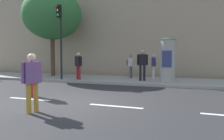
{
  "coord_description": "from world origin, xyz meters",
  "views": [
    {
      "loc": [
        4.15,
        -6.78,
        1.62
      ],
      "look_at": [
        0.83,
        2.0,
        1.03
      ],
      "focal_mm": 36.58,
      "sensor_mm": 36.0,
      "label": 1
    }
  ],
  "objects_px": {
    "pedestrian_near_pole": "(33,72)",
    "pedestrian_in_red_top": "(78,64)",
    "street_tree": "(52,15)",
    "pedestrian_tallest": "(142,62)",
    "poster_column": "(168,59)",
    "pedestrian_in_dark_shirt": "(130,64)",
    "pedestrian_with_backpack": "(154,64)",
    "pedestrian_in_light_jacket": "(32,78)",
    "traffic_light": "(60,30)"
  },
  "relations": [
    {
      "from": "pedestrian_near_pole",
      "to": "pedestrian_in_red_top",
      "type": "distance_m",
      "value": 5.2
    },
    {
      "from": "street_tree",
      "to": "pedestrian_tallest",
      "type": "distance_m",
      "value": 7.67
    },
    {
      "from": "poster_column",
      "to": "pedestrian_tallest",
      "type": "height_order",
      "value": "poster_column"
    },
    {
      "from": "pedestrian_near_pole",
      "to": "pedestrian_in_dark_shirt",
      "type": "xyz_separation_m",
      "value": [
        1.91,
        7.17,
        0.07
      ]
    },
    {
      "from": "street_tree",
      "to": "pedestrian_in_red_top",
      "type": "xyz_separation_m",
      "value": [
        2.99,
        -1.6,
        -3.44
      ]
    },
    {
      "from": "pedestrian_near_pole",
      "to": "pedestrian_tallest",
      "type": "relative_size",
      "value": 0.94
    },
    {
      "from": "pedestrian_in_red_top",
      "to": "pedestrian_near_pole",
      "type": "bearing_deg",
      "value": -80.76
    },
    {
      "from": "pedestrian_with_backpack",
      "to": "pedestrian_in_red_top",
      "type": "bearing_deg",
      "value": -150.41
    },
    {
      "from": "pedestrian_in_light_jacket",
      "to": "pedestrian_in_red_top",
      "type": "bearing_deg",
      "value": 109.3
    },
    {
      "from": "traffic_light",
      "to": "pedestrian_with_backpack",
      "type": "distance_m",
      "value": 6.31
    },
    {
      "from": "street_tree",
      "to": "pedestrian_with_backpack",
      "type": "distance_m",
      "value": 8.05
    },
    {
      "from": "street_tree",
      "to": "pedestrian_in_red_top",
      "type": "height_order",
      "value": "street_tree"
    },
    {
      "from": "pedestrian_near_pole",
      "to": "pedestrian_in_red_top",
      "type": "xyz_separation_m",
      "value": [
        -0.83,
        5.13,
        0.13
      ]
    },
    {
      "from": "street_tree",
      "to": "pedestrian_with_backpack",
      "type": "height_order",
      "value": "street_tree"
    },
    {
      "from": "traffic_light",
      "to": "pedestrian_with_backpack",
      "type": "relative_size",
      "value": 2.9
    },
    {
      "from": "pedestrian_near_pole",
      "to": "pedestrian_with_backpack",
      "type": "height_order",
      "value": "pedestrian_with_backpack"
    },
    {
      "from": "street_tree",
      "to": "pedestrian_in_dark_shirt",
      "type": "distance_m",
      "value": 6.74
    },
    {
      "from": "poster_column",
      "to": "pedestrian_near_pole",
      "type": "height_order",
      "value": "poster_column"
    },
    {
      "from": "pedestrian_near_pole",
      "to": "pedestrian_tallest",
      "type": "distance_m",
      "value": 6.59
    },
    {
      "from": "street_tree",
      "to": "pedestrian_in_dark_shirt",
      "type": "bearing_deg",
      "value": 4.34
    },
    {
      "from": "poster_column",
      "to": "pedestrian_with_backpack",
      "type": "bearing_deg",
      "value": 122.06
    },
    {
      "from": "street_tree",
      "to": "pedestrian_near_pole",
      "type": "xyz_separation_m",
      "value": [
        3.83,
        -6.73,
        -3.57
      ]
    },
    {
      "from": "poster_column",
      "to": "pedestrian_near_pole",
      "type": "relative_size",
      "value": 1.51
    },
    {
      "from": "pedestrian_in_light_jacket",
      "to": "pedestrian_tallest",
      "type": "relative_size",
      "value": 0.93
    },
    {
      "from": "pedestrian_tallest",
      "to": "traffic_light",
      "type": "bearing_deg",
      "value": -167.48
    },
    {
      "from": "traffic_light",
      "to": "pedestrian_in_dark_shirt",
      "type": "xyz_separation_m",
      "value": [
        3.8,
        2.41,
        -2.13
      ]
    },
    {
      "from": "traffic_light",
      "to": "street_tree",
      "type": "distance_m",
      "value": 3.09
    },
    {
      "from": "traffic_light",
      "to": "pedestrian_in_red_top",
      "type": "relative_size",
      "value": 2.75
    },
    {
      "from": "poster_column",
      "to": "pedestrian_in_red_top",
      "type": "height_order",
      "value": "poster_column"
    },
    {
      "from": "traffic_light",
      "to": "pedestrian_with_backpack",
      "type": "height_order",
      "value": "traffic_light"
    },
    {
      "from": "street_tree",
      "to": "pedestrian_tallest",
      "type": "relative_size",
      "value": 3.45
    },
    {
      "from": "pedestrian_in_red_top",
      "to": "pedestrian_with_backpack",
      "type": "distance_m",
      "value": 4.84
    },
    {
      "from": "street_tree",
      "to": "pedestrian_with_backpack",
      "type": "xyz_separation_m",
      "value": [
        7.21,
        0.79,
        -3.49
      ]
    },
    {
      "from": "pedestrian_in_dark_shirt",
      "to": "pedestrian_in_light_jacket",
      "type": "bearing_deg",
      "value": -91.37
    },
    {
      "from": "traffic_light",
      "to": "poster_column",
      "type": "bearing_deg",
      "value": 9.03
    },
    {
      "from": "street_tree",
      "to": "pedestrian_in_red_top",
      "type": "bearing_deg",
      "value": -28.19
    },
    {
      "from": "pedestrian_with_backpack",
      "to": "pedestrian_tallest",
      "type": "bearing_deg",
      "value": -102.2
    },
    {
      "from": "poster_column",
      "to": "pedestrian_in_dark_shirt",
      "type": "xyz_separation_m",
      "value": [
        -2.56,
        1.4,
        -0.39
      ]
    },
    {
      "from": "pedestrian_tallest",
      "to": "pedestrian_with_backpack",
      "type": "distance_m",
      "value": 1.72
    },
    {
      "from": "pedestrian_near_pole",
      "to": "pedestrian_tallest",
      "type": "xyz_separation_m",
      "value": [
        3.02,
        5.85,
        0.23
      ]
    },
    {
      "from": "street_tree",
      "to": "pedestrian_in_dark_shirt",
      "type": "height_order",
      "value": "street_tree"
    },
    {
      "from": "street_tree",
      "to": "pedestrian_near_pole",
      "type": "distance_m",
      "value": 8.53
    },
    {
      "from": "traffic_light",
      "to": "pedestrian_near_pole",
      "type": "distance_m",
      "value": 5.57
    },
    {
      "from": "street_tree",
      "to": "pedestrian_tallest",
      "type": "height_order",
      "value": "street_tree"
    },
    {
      "from": "poster_column",
      "to": "pedestrian_in_dark_shirt",
      "type": "relative_size",
      "value": 1.66
    },
    {
      "from": "pedestrian_near_pole",
      "to": "pedestrian_in_dark_shirt",
      "type": "distance_m",
      "value": 7.42
    },
    {
      "from": "pedestrian_near_pole",
      "to": "poster_column",
      "type": "bearing_deg",
      "value": 52.22
    },
    {
      "from": "traffic_light",
      "to": "pedestrian_tallest",
      "type": "xyz_separation_m",
      "value": [
        4.9,
        1.09,
        -1.97
      ]
    },
    {
      "from": "traffic_light",
      "to": "pedestrian_in_light_jacket",
      "type": "relative_size",
      "value": 2.71
    },
    {
      "from": "pedestrian_in_red_top",
      "to": "pedestrian_tallest",
      "type": "bearing_deg",
      "value": 10.59
    }
  ]
}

